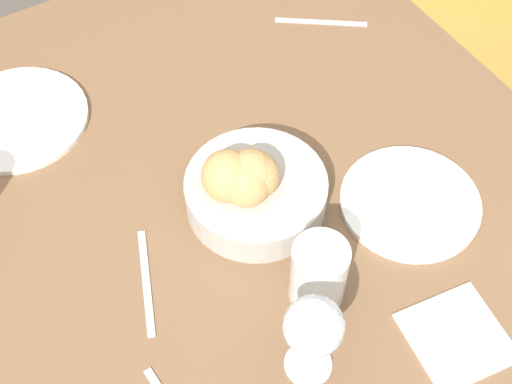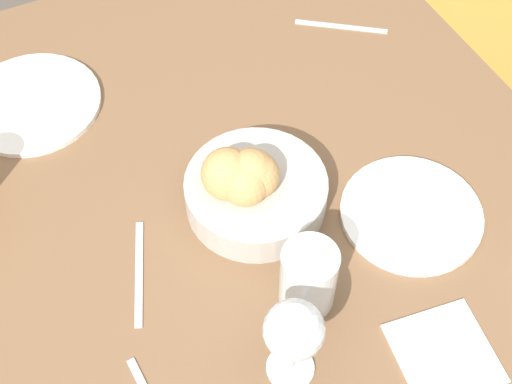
# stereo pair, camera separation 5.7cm
# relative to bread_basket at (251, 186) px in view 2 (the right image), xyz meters

# --- Properties ---
(dining_table) EXTENTS (1.33, 1.03, 0.76)m
(dining_table) POSITION_rel_bread_basket_xyz_m (0.05, -0.00, -0.14)
(dining_table) COLOR brown
(dining_table) RESTS_ON ground_plane
(bread_basket) EXTENTS (0.22, 0.22, 0.12)m
(bread_basket) POSITION_rel_bread_basket_xyz_m (0.00, 0.00, 0.00)
(bread_basket) COLOR #B2ADA3
(bread_basket) RESTS_ON dining_table
(plate_near_left) EXTENTS (0.23, 0.23, 0.01)m
(plate_near_left) POSITION_rel_bread_basket_xyz_m (-0.35, -0.25, -0.04)
(plate_near_left) COLOR white
(plate_near_left) RESTS_ON dining_table
(plate_far_center) EXTENTS (0.22, 0.22, 0.01)m
(plate_far_center) POSITION_rel_bread_basket_xyz_m (0.12, 0.21, -0.04)
(plate_far_center) COLOR white
(plate_far_center) RESTS_ON dining_table
(water_tumbler) EXTENTS (0.08, 0.08, 0.11)m
(water_tumbler) POSITION_rel_bread_basket_xyz_m (0.18, -0.00, 0.01)
(water_tumbler) COLOR silver
(water_tumbler) RESTS_ON dining_table
(wine_glass) EXTENTS (0.08, 0.08, 0.16)m
(wine_glass) POSITION_rel_bread_basket_xyz_m (0.26, -0.07, 0.06)
(wine_glass) COLOR silver
(wine_glass) RESTS_ON dining_table
(fork_silver) EXTENTS (0.11, 0.15, 0.00)m
(fork_silver) POSITION_rel_bread_basket_xyz_m (-0.29, 0.33, -0.05)
(fork_silver) COLOR #B7B7BC
(fork_silver) RESTS_ON dining_table
(knife_silver) EXTENTS (0.17, 0.07, 0.00)m
(knife_silver) POSITION_rel_bread_basket_xyz_m (0.04, -0.20, -0.05)
(knife_silver) COLOR #B7B7BC
(knife_silver) RESTS_ON dining_table
(napkin) EXTENTS (0.14, 0.14, 0.00)m
(napkin) POSITION_rel_bread_basket_xyz_m (0.33, 0.13, -0.05)
(napkin) COLOR white
(napkin) RESTS_ON dining_table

